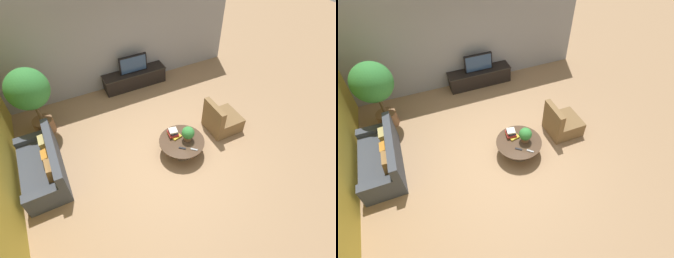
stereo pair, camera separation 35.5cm
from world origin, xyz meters
The scene contains 12 objects.
ground_plane centered at (0.00, 0.00, 0.00)m, with size 24.00×24.00×0.00m, color #9E7A56.
back_wall_stone centered at (0.00, 3.26, 1.50)m, with size 7.40×0.12×3.00m, color #939399.
media_console centered at (0.40, 2.94, 0.26)m, with size 1.93×0.50×0.50m.
television centered at (0.40, 2.94, 0.76)m, with size 0.85×0.13×0.53m.
coffee_table centered at (0.37, -0.08, 0.27)m, with size 1.06×1.06×0.38m.
couch_by_wall centered at (-2.62, 0.68, 0.29)m, with size 0.84×1.82×0.84m.
armchair_wicker centered at (1.67, 0.15, 0.27)m, with size 0.80×0.76×0.86m.
potted_palm_tall centered at (-2.42, 2.12, 1.23)m, with size 0.96×0.96×1.83m.
potted_plant_tabletop centered at (0.51, -0.11, 0.59)m, with size 0.30×0.30×0.37m.
book_stack centered at (0.28, 0.16, 0.46)m, with size 0.29×0.33×0.17m.
remote_black centered at (0.27, -0.29, 0.39)m, with size 0.04×0.16×0.02m, color black.
remote_silver centered at (0.48, -0.45, 0.39)m, with size 0.04×0.16×0.02m, color gray.
Camera 2 is at (-1.44, -3.71, 4.91)m, focal length 28.00 mm.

